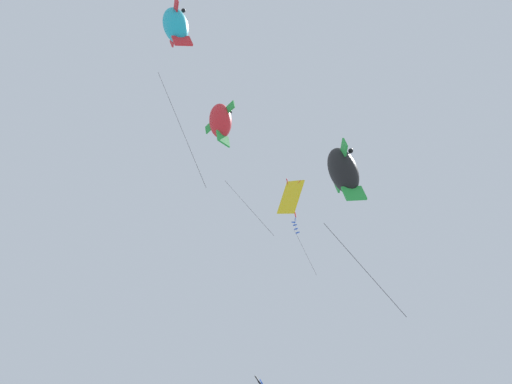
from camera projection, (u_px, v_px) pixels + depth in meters
name	position (u px, v px, depth m)	size (l,w,h in m)	color
kite_fish_upper_right	(176.00, 25.00, 26.99)	(2.43, 1.90, 8.93)	#1EB2C6
kite_diamond_near_left	(291.00, 197.00, 37.37)	(1.01, 2.23, 6.44)	yellow
kite_fish_near_right	(220.00, 121.00, 31.68)	(2.08, 2.55, 7.93)	red
kite_fish_mid_left	(343.00, 171.00, 17.95)	(1.66, 1.39, 4.65)	black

